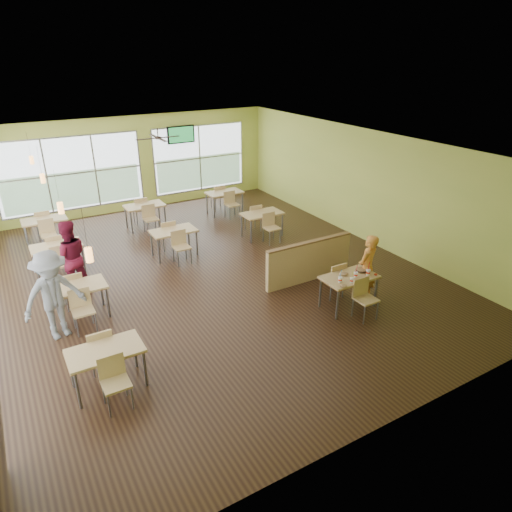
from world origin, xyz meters
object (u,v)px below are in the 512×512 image
Objects in this scene: main_table at (349,281)px; food_basket at (361,270)px; half_wall_divider at (309,261)px; man_plaid at (367,268)px.

main_table is 6.00× the size of food_basket.
main_table is at bearing -90.00° from half_wall_divider.
food_basket is at bearing -75.07° from half_wall_divider.
man_plaid is at bearing -67.72° from half_wall_divider.
food_basket is (0.37, -1.40, 0.26)m from half_wall_divider.
main_table is 0.98× the size of man_plaid.
half_wall_divider is 1.54× the size of man_plaid.
main_table reaches higher than food_basket.
half_wall_divider is 1.47m from food_basket.
main_table is 0.41m from food_basket.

